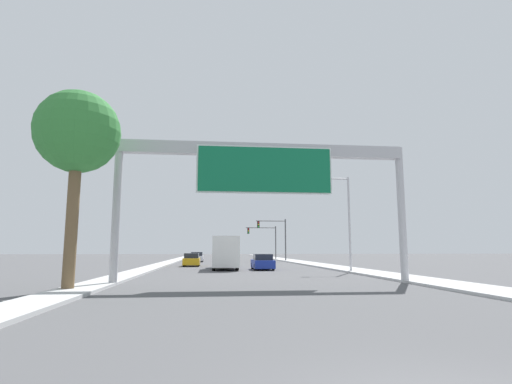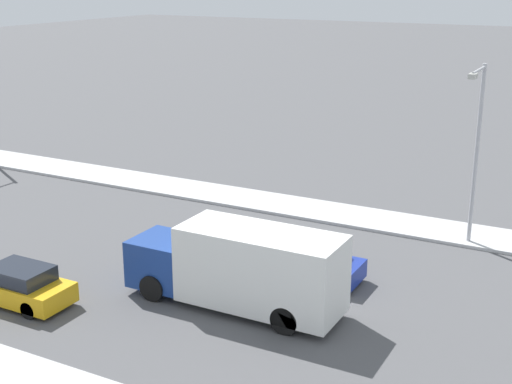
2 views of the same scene
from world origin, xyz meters
TOP-DOWN VIEW (x-y plane):
  - car_mid_right at (1.75, 33.05)m, footprint 1.84×4.22m
  - car_near_right at (-5.25, 41.64)m, footprint 1.79×4.27m
  - truck_box_primary at (-1.75, 34.20)m, footprint 2.39×8.18m
  - street_lamp_right at (8.26, 28.32)m, footprint 2.63×0.28m

SIDE VIEW (x-z plane):
  - car_near_right at x=-5.25m, z-range -0.04..1.41m
  - car_mid_right at x=1.75m, z-range -0.04..1.42m
  - truck_box_primary at x=-1.75m, z-range 0.03..3.10m
  - street_lamp_right at x=8.26m, z-range 0.77..8.81m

